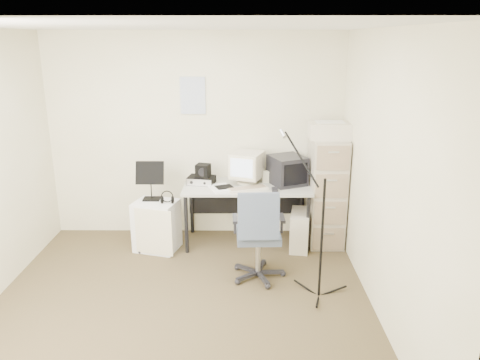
{
  "coord_description": "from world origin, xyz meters",
  "views": [
    {
      "loc": [
        0.58,
        -3.84,
        2.41
      ],
      "look_at": [
        0.55,
        0.95,
        0.95
      ],
      "focal_mm": 35.0,
      "sensor_mm": 36.0,
      "label": 1
    }
  ],
  "objects_px": {
    "filing_cabinet": "(326,191)",
    "side_cart": "(157,226)",
    "office_chair": "(258,233)",
    "desk": "(247,214)"
  },
  "relations": [
    {
      "from": "filing_cabinet",
      "to": "desk",
      "type": "distance_m",
      "value": 0.99
    },
    {
      "from": "filing_cabinet",
      "to": "office_chair",
      "type": "height_order",
      "value": "filing_cabinet"
    },
    {
      "from": "side_cart",
      "to": "desk",
      "type": "bearing_deg",
      "value": 25.88
    },
    {
      "from": "filing_cabinet",
      "to": "office_chair",
      "type": "xyz_separation_m",
      "value": [
        -0.84,
        -0.91,
        -0.15
      ]
    },
    {
      "from": "office_chair",
      "to": "side_cart",
      "type": "distance_m",
      "value": 1.37
    },
    {
      "from": "filing_cabinet",
      "to": "office_chair",
      "type": "relative_size",
      "value": 1.31
    },
    {
      "from": "office_chair",
      "to": "side_cart",
      "type": "relative_size",
      "value": 1.68
    },
    {
      "from": "desk",
      "to": "office_chair",
      "type": "height_order",
      "value": "office_chair"
    },
    {
      "from": "filing_cabinet",
      "to": "side_cart",
      "type": "bearing_deg",
      "value": -173.53
    },
    {
      "from": "filing_cabinet",
      "to": "side_cart",
      "type": "distance_m",
      "value": 2.06
    }
  ]
}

